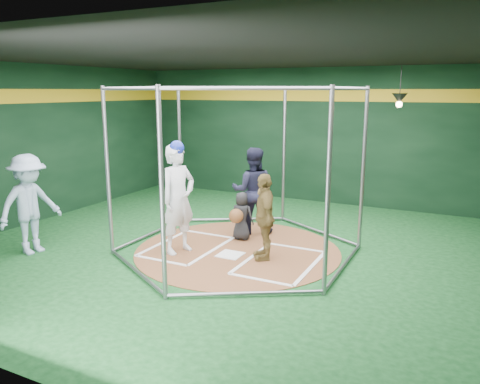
% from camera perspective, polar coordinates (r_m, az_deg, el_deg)
% --- Properties ---
extents(room_shell, '(10.10, 9.10, 3.53)m').
position_cam_1_polar(room_shell, '(8.37, -0.28, 4.26)').
color(room_shell, '#0D3915').
rests_on(room_shell, ground).
extents(clay_disc, '(3.80, 3.80, 0.01)m').
position_cam_1_polar(clay_disc, '(8.78, -0.29, -7.12)').
color(clay_disc, brown).
rests_on(clay_disc, ground).
extents(home_plate, '(0.43, 0.43, 0.01)m').
position_cam_1_polar(home_plate, '(8.52, -1.21, -7.64)').
color(home_plate, white).
rests_on(home_plate, clay_disc).
extents(batter_box_left, '(1.17, 1.77, 0.01)m').
position_cam_1_polar(batter_box_left, '(9.02, -6.45, -6.59)').
color(batter_box_left, white).
rests_on(batter_box_left, clay_disc).
extents(batter_box_right, '(1.17, 1.77, 0.01)m').
position_cam_1_polar(batter_box_right, '(8.20, 4.92, -8.52)').
color(batter_box_right, white).
rests_on(batter_box_right, clay_disc).
extents(batting_cage, '(4.05, 4.67, 3.00)m').
position_cam_1_polar(batting_cage, '(8.40, -0.30, 2.54)').
color(batting_cage, gray).
rests_on(batting_cage, ground).
extents(pendant_lamp_near, '(0.34, 0.34, 0.90)m').
position_cam_1_polar(pendant_lamp_near, '(11.10, 18.87, 10.71)').
color(pendant_lamp_near, black).
rests_on(pendant_lamp_near, room_shell).
extents(batter_figure, '(0.65, 0.82, 2.05)m').
position_cam_1_polar(batter_figure, '(8.49, -7.54, -0.72)').
color(batter_figure, silver).
rests_on(batter_figure, clay_disc).
extents(visitor_leopard, '(0.79, 0.95, 1.52)m').
position_cam_1_polar(visitor_leopard, '(8.16, 2.98, -3.01)').
color(visitor_leopard, '#9F8444').
rests_on(visitor_leopard, clay_disc).
extents(catcher_figure, '(0.50, 0.56, 0.96)m').
position_cam_1_polar(catcher_figure, '(9.23, 0.12, -2.92)').
color(catcher_figure, black).
rests_on(catcher_figure, clay_disc).
extents(umpire, '(1.06, 0.97, 1.78)m').
position_cam_1_polar(umpire, '(9.62, 1.55, 0.17)').
color(umpire, black).
rests_on(umpire, clay_disc).
extents(bystander_blue, '(0.84, 1.26, 1.82)m').
position_cam_1_polar(bystander_blue, '(9.24, -24.27, -1.39)').
color(bystander_blue, '#9BB1CD').
rests_on(bystander_blue, ground).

